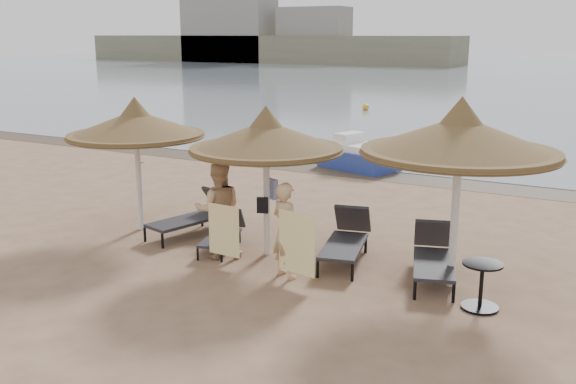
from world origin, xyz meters
name	(u,v)px	position (x,y,z in m)	size (l,w,h in m)	color
ground	(241,280)	(0.00, 0.00, 0.00)	(160.00, 160.00, 0.00)	#926D53
wet_sand_strip	(406,178)	(0.00, 9.40, 0.00)	(200.00, 1.60, 0.01)	#493929
far_shore	(387,44)	(-25.10, 77.82, 2.91)	(150.00, 54.80, 12.00)	#787354
palapa_left	(136,125)	(-3.60, 1.53, 2.36)	(2.98, 2.98, 2.96)	silver
palapa_center	(266,137)	(-0.27, 1.41, 2.35)	(2.98, 2.98, 2.95)	silver
palapa_right	(460,137)	(3.36, 1.49, 2.61)	(3.31, 3.31, 3.28)	silver
lounger_far_left	(195,215)	(-2.34, 1.86, 0.41)	(1.19, 2.16, 0.92)	black
lounger_near_left	(223,232)	(-1.27, 1.36, 0.32)	(0.94, 1.69, 0.72)	black
lounger_near_right	(346,238)	(1.22, 1.90, 0.42)	(1.14, 2.19, 0.94)	black
lounger_far_right	(433,255)	(2.97, 1.75, 0.41)	(1.25, 2.16, 0.92)	black
side_table	(481,287)	(4.02, 0.76, 0.36)	(0.63, 0.63, 0.77)	black
person_left	(218,202)	(-1.03, 0.85, 1.10)	(1.01, 0.66, 2.21)	tan
person_right	(286,223)	(0.63, 0.51, 1.01)	(0.93, 0.61, 2.03)	tan
towel_left	(224,230)	(-0.68, 0.50, 0.68)	(0.71, 0.06, 0.99)	yellow
towel_right	(297,243)	(0.98, 0.26, 0.76)	(0.78, 0.17, 1.10)	yellow
bag_patterned	(271,189)	(-0.27, 1.59, 1.30)	(0.33, 0.22, 0.40)	white
bag_dark	(263,205)	(-0.27, 1.25, 1.04)	(0.23, 0.14, 0.31)	black
pedal_boat	(359,156)	(-1.83, 10.04, 0.42)	(2.74, 2.12, 1.13)	navy
buoy_left	(366,107)	(-7.59, 25.34, 0.19)	(0.38, 0.38, 0.38)	gold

